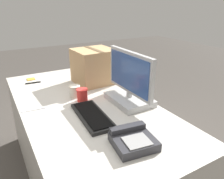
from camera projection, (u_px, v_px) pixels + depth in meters
ground_plane at (88, 177)px, 1.90m from camera, size 12.00×12.00×0.00m
office_desk at (86, 142)px, 1.77m from camera, size 1.80×0.90×0.72m
monitor at (130, 85)px, 1.59m from camera, size 0.51×0.25×0.38m
keyboard at (92, 116)px, 1.42m from camera, size 0.43×0.19×0.03m
desk_phone at (133, 140)px, 1.14m from camera, size 0.23×0.24×0.08m
paper_cup_left at (75, 91)px, 1.72m from camera, size 0.09×0.09×0.09m
paper_cup_right at (82, 95)px, 1.64m from camera, size 0.09×0.09×0.10m
spoon at (30, 111)px, 1.51m from camera, size 0.03×0.16×0.00m
cardboard_box at (94, 66)px, 1.99m from camera, size 0.33×0.35×0.31m
pen_marker at (33, 83)px, 2.01m from camera, size 0.03×0.14×0.01m
sticky_note_pad at (31, 79)px, 2.11m from camera, size 0.07×0.07×0.01m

